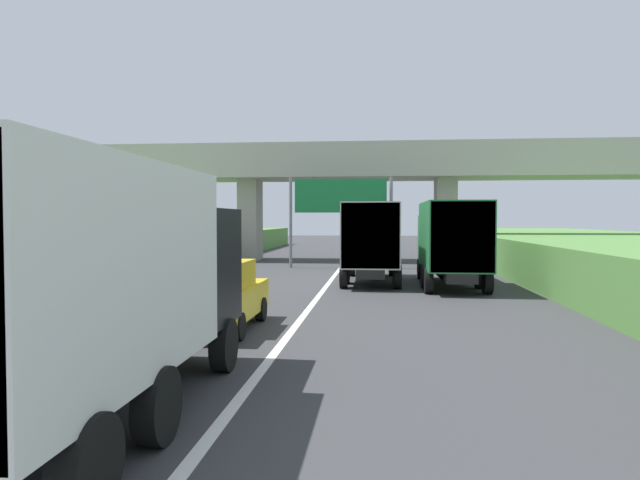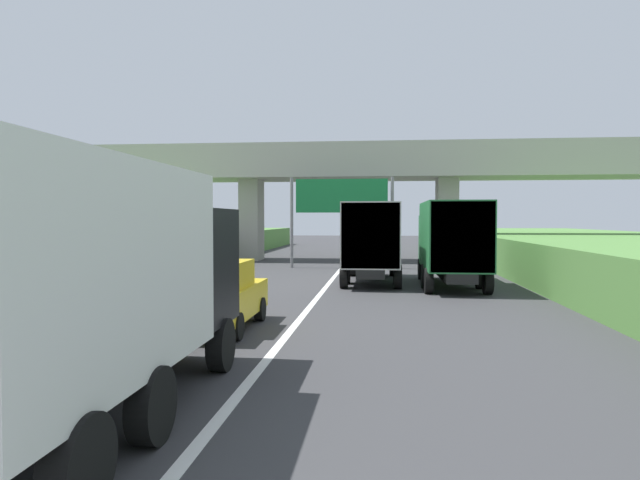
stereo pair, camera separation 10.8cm
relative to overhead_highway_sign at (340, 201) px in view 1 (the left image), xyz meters
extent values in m
cube|color=white|center=(0.00, -1.88, -3.78)|extent=(0.20, 101.90, 0.01)
cube|color=#ADA89E|center=(0.00, 5.85, 2.22)|extent=(40.00, 4.80, 1.10)
cube|color=#ADA89E|center=(0.00, 3.63, 3.32)|extent=(40.00, 0.36, 1.10)
cube|color=#ADA89E|center=(0.00, 8.07, 3.32)|extent=(40.00, 0.36, 1.10)
cube|color=#9F9A91|center=(-6.52, 5.85, -1.06)|extent=(1.30, 2.20, 5.45)
cube|color=#9F9A91|center=(6.52, 5.85, -1.06)|extent=(1.30, 2.20, 5.45)
cylinder|color=slate|center=(-2.85, 0.00, -1.21)|extent=(0.18, 0.18, 5.15)
cylinder|color=slate|center=(2.85, 0.00, -1.21)|extent=(0.18, 0.18, 5.15)
cube|color=#167238|center=(0.00, 0.00, 0.32)|extent=(5.20, 0.12, 1.90)
cube|color=white|center=(0.00, -0.01, 0.32)|extent=(4.89, 0.01, 1.67)
cube|color=black|center=(5.05, -8.42, -3.12)|extent=(1.10, 7.30, 0.36)
cube|color=#236B38|center=(5.05, -5.82, -1.89)|extent=(2.10, 2.10, 2.10)
cube|color=#2D3842|center=(5.05, -4.80, -1.59)|extent=(1.89, 0.06, 0.90)
cube|color=#236B38|center=(5.05, -9.47, -1.64)|extent=(2.30, 5.20, 2.60)
cube|color=#1A502A|center=(5.05, -12.05, -1.64)|extent=(2.21, 0.04, 2.50)
cylinder|color=black|center=(4.08, -5.82, -3.30)|extent=(0.30, 0.96, 0.96)
cylinder|color=black|center=(6.02, -5.82, -3.30)|extent=(0.30, 0.96, 0.96)
cylinder|color=black|center=(3.98, -10.90, -3.30)|extent=(0.30, 0.96, 0.96)
cylinder|color=black|center=(6.12, -10.90, -3.30)|extent=(0.30, 0.96, 0.96)
cylinder|color=black|center=(3.98, -9.21, -3.30)|extent=(0.30, 0.96, 0.96)
cylinder|color=black|center=(6.12, -9.21, -3.30)|extent=(0.30, 0.96, 0.96)
cube|color=black|center=(1.82, -7.08, -3.12)|extent=(1.10, 7.30, 0.36)
cube|color=silver|center=(1.82, -4.48, -1.89)|extent=(2.10, 2.10, 2.10)
cube|color=#2D3842|center=(1.82, -3.46, -1.59)|extent=(1.89, 0.06, 0.90)
cube|color=#B7B7B2|center=(1.82, -8.13, -1.64)|extent=(2.30, 5.20, 2.60)
cube|color=gray|center=(1.82, -10.71, -1.64)|extent=(2.21, 0.04, 2.50)
cylinder|color=black|center=(0.85, -4.48, -3.30)|extent=(0.30, 0.96, 0.96)
cylinder|color=black|center=(2.79, -4.48, -3.30)|extent=(0.30, 0.96, 0.96)
cylinder|color=black|center=(0.75, -9.56, -3.30)|extent=(0.30, 0.96, 0.96)
cylinder|color=black|center=(2.89, -9.56, -3.30)|extent=(0.30, 0.96, 0.96)
cylinder|color=black|center=(0.75, -7.87, -3.30)|extent=(0.30, 0.96, 0.96)
cylinder|color=black|center=(2.89, -7.87, -3.30)|extent=(0.30, 0.96, 0.96)
cube|color=black|center=(-4.91, -17.64, -3.12)|extent=(1.10, 7.30, 0.36)
cube|color=orange|center=(-4.91, -15.04, -1.89)|extent=(2.10, 2.10, 2.10)
cube|color=#2D3842|center=(-4.91, -14.02, -1.59)|extent=(1.89, 0.06, 0.90)
cube|color=#B7B7B2|center=(-4.91, -18.69, -1.64)|extent=(2.30, 5.20, 2.60)
cube|color=gray|center=(-4.91, -21.27, -1.64)|extent=(2.21, 0.04, 2.50)
cylinder|color=black|center=(-5.88, -15.04, -3.30)|extent=(0.30, 0.96, 0.96)
cylinder|color=black|center=(-3.94, -15.04, -3.30)|extent=(0.30, 0.96, 0.96)
cylinder|color=black|center=(-5.98, -20.12, -3.30)|extent=(0.30, 0.96, 0.96)
cylinder|color=black|center=(-3.84, -20.12, -3.30)|extent=(0.30, 0.96, 0.96)
cylinder|color=black|center=(-5.98, -18.43, -3.30)|extent=(0.30, 0.96, 0.96)
cylinder|color=black|center=(-3.84, -18.43, -3.30)|extent=(0.30, 0.96, 0.96)
cube|color=black|center=(-1.63, -24.93, -3.12)|extent=(1.10, 7.30, 0.36)
cube|color=black|center=(-1.63, -22.33, -1.89)|extent=(2.10, 2.10, 2.10)
cube|color=#2D3842|center=(-1.63, -21.31, -1.59)|extent=(1.89, 0.06, 0.90)
cube|color=silver|center=(-1.63, -25.98, -1.64)|extent=(2.30, 5.20, 2.60)
cylinder|color=black|center=(-2.60, -22.33, -3.30)|extent=(0.30, 0.96, 0.96)
cylinder|color=black|center=(-0.66, -22.33, -3.30)|extent=(0.30, 0.96, 0.96)
cylinder|color=black|center=(-0.56, -27.41, -3.30)|extent=(0.30, 0.96, 0.96)
cylinder|color=black|center=(-0.56, -25.72, -3.30)|extent=(0.30, 0.96, 0.96)
cube|color=gold|center=(-1.86, -18.47, -3.08)|extent=(1.76, 4.10, 0.76)
cube|color=gold|center=(-1.86, -18.62, -2.38)|extent=(1.56, 1.90, 0.64)
cube|color=#2D3842|center=(-1.86, -19.54, -2.38)|extent=(1.44, 0.06, 0.54)
cylinder|color=black|center=(-2.68, -17.20, -3.46)|extent=(0.22, 0.64, 0.64)
cylinder|color=black|center=(-1.04, -17.20, -3.46)|extent=(0.22, 0.64, 0.64)
cylinder|color=black|center=(-2.68, -19.74, -3.46)|extent=(0.22, 0.64, 0.64)
cylinder|color=black|center=(-1.04, -19.74, -3.46)|extent=(0.22, 0.64, 0.64)
cylinder|color=orange|center=(-6.61, -19.81, -3.33)|extent=(0.56, 0.56, 0.90)
cylinder|color=white|center=(-6.61, -19.81, -3.26)|extent=(0.57, 0.57, 0.12)
cylinder|color=orange|center=(-6.69, -15.70, -3.33)|extent=(0.56, 0.56, 0.90)
cylinder|color=white|center=(-6.69, -15.70, -3.26)|extent=(0.57, 0.57, 0.12)
cylinder|color=orange|center=(-6.51, -11.60, -3.33)|extent=(0.56, 0.56, 0.90)
cylinder|color=white|center=(-6.51, -11.60, -3.26)|extent=(0.57, 0.57, 0.12)
cylinder|color=orange|center=(-6.53, -7.49, -3.33)|extent=(0.56, 0.56, 0.90)
cylinder|color=white|center=(-6.53, -7.49, -3.26)|extent=(0.57, 0.57, 0.12)
cylinder|color=orange|center=(-6.54, -3.39, -3.33)|extent=(0.56, 0.56, 0.90)
cylinder|color=white|center=(-6.54, -3.39, -3.26)|extent=(0.57, 0.57, 0.12)
camera|label=1|loc=(2.09, -32.36, -1.04)|focal=32.16mm
camera|label=2|loc=(2.20, -32.35, -1.04)|focal=32.16mm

